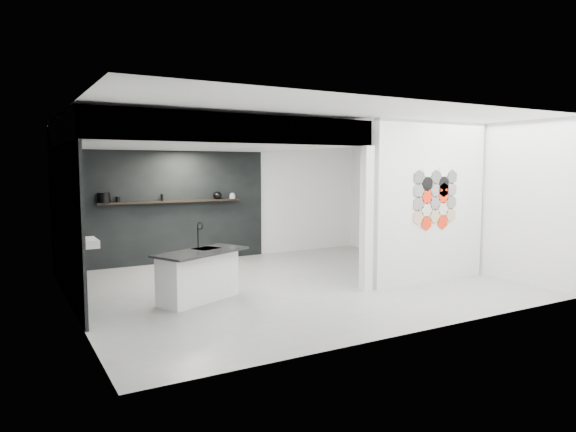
% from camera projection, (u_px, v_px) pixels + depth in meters
% --- Properties ---
extents(floor, '(7.00, 6.00, 0.01)m').
position_uv_depth(floor, '(292.00, 284.00, 8.85)').
color(floor, gray).
extents(partition_panel, '(2.45, 0.15, 2.80)m').
position_uv_depth(partition_panel, '(430.00, 202.00, 8.95)').
color(partition_panel, silver).
rests_on(partition_panel, floor).
extents(bay_clad_back, '(4.40, 0.04, 2.35)m').
position_uv_depth(bay_clad_back, '(166.00, 207.00, 10.67)').
color(bay_clad_back, black).
rests_on(bay_clad_back, floor).
extents(bay_clad_left, '(0.04, 4.00, 2.35)m').
position_uv_depth(bay_clad_left, '(64.00, 222.00, 7.90)').
color(bay_clad_left, black).
rests_on(bay_clad_left, floor).
extents(bulkhead, '(4.40, 4.00, 0.40)m').
position_uv_depth(bulkhead, '(197.00, 136.00, 8.84)').
color(bulkhead, silver).
rests_on(bulkhead, corner_column).
extents(corner_column, '(0.16, 0.16, 2.35)m').
position_uv_depth(corner_column, '(366.00, 219.00, 8.28)').
color(corner_column, silver).
rests_on(corner_column, floor).
extents(fascia_beam, '(4.40, 0.16, 0.40)m').
position_uv_depth(fascia_beam, '(244.00, 129.00, 7.17)').
color(fascia_beam, silver).
rests_on(fascia_beam, corner_column).
extents(wall_basin, '(0.40, 0.60, 0.12)m').
position_uv_depth(wall_basin, '(83.00, 243.00, 7.87)').
color(wall_basin, silver).
rests_on(wall_basin, bay_clad_left).
extents(display_shelf, '(3.00, 0.15, 0.04)m').
position_uv_depth(display_shelf, '(172.00, 201.00, 10.62)').
color(display_shelf, black).
rests_on(display_shelf, bay_clad_back).
extents(kitchen_island, '(1.58, 1.19, 1.17)m').
position_uv_depth(kitchen_island, '(199.00, 275.00, 7.72)').
color(kitchen_island, silver).
rests_on(kitchen_island, floor).
extents(stockpot, '(0.28, 0.28, 0.20)m').
position_uv_depth(stockpot, '(104.00, 198.00, 9.94)').
color(stockpot, black).
rests_on(stockpot, display_shelf).
extents(kettle, '(0.21, 0.21, 0.16)m').
position_uv_depth(kettle, '(217.00, 195.00, 11.10)').
color(kettle, black).
rests_on(kettle, display_shelf).
extents(glass_bowl, '(0.14, 0.14, 0.09)m').
position_uv_depth(glass_bowl, '(232.00, 196.00, 11.28)').
color(glass_bowl, gray).
rests_on(glass_bowl, display_shelf).
extents(glass_vase, '(0.10, 0.10, 0.12)m').
position_uv_depth(glass_vase, '(232.00, 196.00, 11.27)').
color(glass_vase, gray).
rests_on(glass_vase, display_shelf).
extents(bottle_dark, '(0.06, 0.06, 0.14)m').
position_uv_depth(bottle_dark, '(162.00, 197.00, 10.50)').
color(bottle_dark, black).
rests_on(bottle_dark, display_shelf).
extents(utensil_cup, '(0.10, 0.10, 0.11)m').
position_uv_depth(utensil_cup, '(118.00, 200.00, 10.07)').
color(utensil_cup, black).
rests_on(utensil_cup, display_shelf).
extents(hex_tile_cluster, '(1.04, 0.02, 1.16)m').
position_uv_depth(hex_tile_cluster, '(436.00, 196.00, 8.88)').
color(hex_tile_cluster, tan).
rests_on(hex_tile_cluster, partition_panel).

